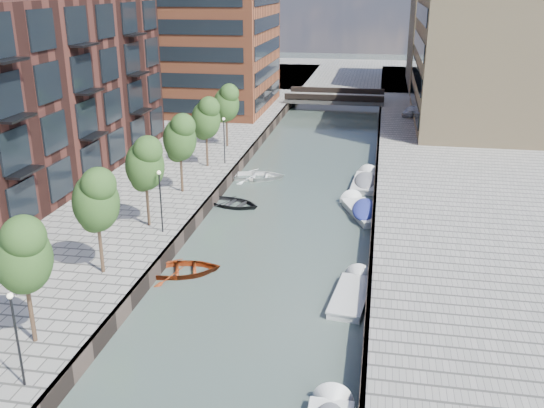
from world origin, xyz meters
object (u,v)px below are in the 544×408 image
(tree_3, at_px, (145,162))
(motorboat_3, at_px, (362,210))
(motorboat_4, at_px, (366,181))
(tree_6, at_px, (226,102))
(sloop_3, at_px, (257,179))
(tree_1, at_px, (22,253))
(sloop_4, at_px, (233,206))
(car, at_px, (411,111))
(bridge, at_px, (335,98))
(sloop_2, at_px, (182,273))
(tree_2, at_px, (96,198))
(motorboat_2, at_px, (353,293))
(tree_4, at_px, (180,136))
(tree_5, at_px, (206,117))

(tree_3, distance_m, motorboat_3, 16.37)
(motorboat_4, bearing_deg, tree_3, -133.67)
(motorboat_3, bearing_deg, motorboat_4, 89.71)
(tree_6, xyz_separation_m, sloop_3, (4.40, -6.83, -5.31))
(tree_1, height_order, sloop_4, tree_1)
(car, bearing_deg, bridge, 160.45)
(car, bearing_deg, tree_3, -94.71)
(sloop_2, bearing_deg, tree_3, 20.91)
(tree_2, height_order, tree_3, same)
(sloop_2, xyz_separation_m, motorboat_2, (10.03, -0.82, 0.10))
(bridge, relative_size, tree_1, 2.18)
(tree_3, distance_m, sloop_3, 15.76)
(tree_3, relative_size, car, 1.70)
(sloop_2, height_order, motorboat_4, motorboat_4)
(tree_2, bearing_deg, tree_6, 90.00)
(sloop_3, bearing_deg, motorboat_4, -97.32)
(bridge, bearing_deg, motorboat_3, -82.52)
(tree_1, distance_m, sloop_2, 11.47)
(tree_2, height_order, tree_4, same)
(tree_2, distance_m, sloop_2, 6.92)
(tree_5, relative_size, sloop_2, 1.30)
(tree_5, height_order, sloop_4, tree_5)
(sloop_2, relative_size, sloop_3, 0.95)
(bridge, bearing_deg, car, -40.07)
(motorboat_4, bearing_deg, tree_4, -151.72)
(tree_6, height_order, motorboat_4, tree_6)
(motorboat_3, bearing_deg, sloop_3, 143.85)
(motorboat_3, bearing_deg, tree_4, -178.44)
(sloop_2, distance_m, motorboat_2, 10.06)
(tree_1, distance_m, car, 55.98)
(motorboat_4, bearing_deg, sloop_3, -178.62)
(tree_1, relative_size, sloop_4, 1.37)
(tree_5, distance_m, sloop_2, 19.63)
(tree_2, relative_size, sloop_3, 1.24)
(motorboat_3, xyz_separation_m, car, (4.57, 31.41, 1.37))
(tree_3, xyz_separation_m, tree_4, (0.00, 7.00, 0.00))
(tree_3, xyz_separation_m, tree_5, (0.00, 14.00, 0.00))
(tree_3, bearing_deg, car, 64.77)
(tree_6, xyz_separation_m, car, (18.27, 17.78, -3.71))
(car, bearing_deg, sloop_2, -88.08)
(sloop_2, height_order, sloop_4, sloop_2)
(motorboat_4, bearing_deg, tree_1, -115.82)
(tree_5, bearing_deg, tree_3, -90.00)
(tree_2, height_order, motorboat_2, tree_2)
(tree_2, relative_size, motorboat_2, 1.13)
(tree_1, relative_size, sloop_3, 1.24)
(sloop_4, bearing_deg, motorboat_4, -37.04)
(tree_5, distance_m, car, 31.01)
(tree_6, relative_size, car, 1.70)
(tree_3, xyz_separation_m, sloop_2, (3.70, -4.54, -5.31))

